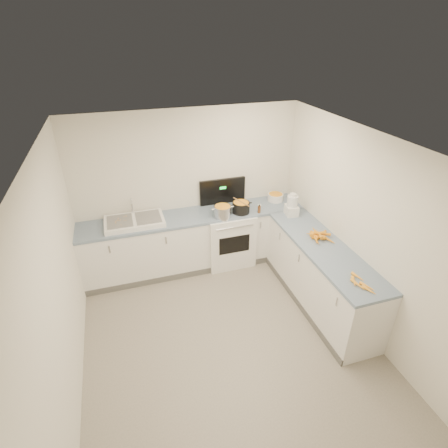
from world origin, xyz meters
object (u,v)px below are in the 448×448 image
object	(u,v)px
sink	(134,221)
stove	(228,235)
extract_bottle	(259,209)
mixing_bowl	(275,197)
steel_pot	(223,212)
black_pot	(241,208)
food_processor	(292,206)
spice_jar	(259,208)

from	to	relation	value
sink	stove	bearing A→B (deg)	-0.62
stove	extract_bottle	distance (m)	0.72
mixing_bowl	extract_bottle	distance (m)	0.54
steel_pot	black_pot	size ratio (longest dim) A/B	0.99
food_processor	sink	bearing A→B (deg)	169.14
spice_jar	sink	bearing A→B (deg)	174.81
black_pot	extract_bottle	world-z (taller)	black_pot
extract_bottle	sink	bearing A→B (deg)	172.91
stove	food_processor	world-z (taller)	stove
mixing_bowl	black_pot	bearing A→B (deg)	-161.48
food_processor	stove	bearing A→B (deg)	154.06
mixing_bowl	stove	bearing A→B (deg)	-172.85
sink	food_processor	bearing A→B (deg)	-10.86
stove	black_pot	bearing A→B (deg)	-35.53
extract_bottle	spice_jar	bearing A→B (deg)	65.46
steel_pot	spice_jar	world-z (taller)	steel_pot
steel_pot	mixing_bowl	size ratio (longest dim) A/B	1.04
sink	extract_bottle	world-z (taller)	sink
steel_pot	extract_bottle	world-z (taller)	steel_pot
black_pot	mixing_bowl	distance (m)	0.74
steel_pot	mixing_bowl	xyz separation A→B (m)	(1.01, 0.28, -0.02)
stove	steel_pot	bearing A→B (deg)	-129.65
stove	mixing_bowl	world-z (taller)	stove
sink	mixing_bowl	world-z (taller)	sink
spice_jar	steel_pot	bearing A→B (deg)	-178.98
sink	spice_jar	world-z (taller)	sink
food_processor	mixing_bowl	bearing A→B (deg)	92.00
stove	steel_pot	world-z (taller)	stove
black_pot	food_processor	size ratio (longest dim) A/B	0.76
steel_pot	spice_jar	distance (m)	0.61
stove	extract_bottle	bearing A→B (deg)	-26.43
sink	extract_bottle	bearing A→B (deg)	-7.09
stove	mixing_bowl	xyz separation A→B (m)	(0.87, 0.11, 0.53)
black_pot	mixing_bowl	bearing A→B (deg)	18.52
steel_pot	mixing_bowl	world-z (taller)	steel_pot
extract_bottle	stove	bearing A→B (deg)	153.57
sink	black_pot	distance (m)	1.63
steel_pot	mixing_bowl	bearing A→B (deg)	15.40
stove	sink	size ratio (longest dim) A/B	1.58
extract_bottle	spice_jar	world-z (taller)	extract_bottle
black_pot	extract_bottle	size ratio (longest dim) A/B	2.34
mixing_bowl	spice_jar	size ratio (longest dim) A/B	2.95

